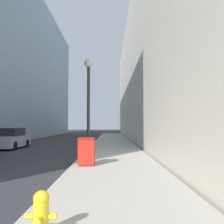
{
  "coord_description": "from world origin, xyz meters",
  "views": [
    {
      "loc": [
        5.35,
        -2.21,
        1.82
      ],
      "look_at": [
        5.47,
        19.79,
        2.98
      ],
      "focal_mm": 40.0,
      "sensor_mm": 36.0,
      "label": 1
    }
  ],
  "objects_px": {
    "fire_hydrant": "(41,212)",
    "lamppost": "(88,95)",
    "trash_bin": "(87,151)",
    "parked_sedan_near": "(10,139)"
  },
  "relations": [
    {
      "from": "fire_hydrant",
      "to": "lamppost",
      "type": "relative_size",
      "value": 0.12
    },
    {
      "from": "trash_bin",
      "to": "parked_sedan_near",
      "type": "xyz_separation_m",
      "value": [
        -6.85,
        8.98,
        0.01
      ]
    },
    {
      "from": "fire_hydrant",
      "to": "trash_bin",
      "type": "xyz_separation_m",
      "value": [
        0.05,
        6.63,
        0.24
      ]
    },
    {
      "from": "fire_hydrant",
      "to": "trash_bin",
      "type": "relative_size",
      "value": 0.59
    },
    {
      "from": "lamppost",
      "to": "fire_hydrant",
      "type": "bearing_deg",
      "value": -88.91
    },
    {
      "from": "trash_bin",
      "to": "lamppost",
      "type": "distance_m",
      "value": 4.5
    },
    {
      "from": "fire_hydrant",
      "to": "lamppost",
      "type": "bearing_deg",
      "value": 91.09
    },
    {
      "from": "parked_sedan_near",
      "to": "trash_bin",
      "type": "bearing_deg",
      "value": -52.67
    },
    {
      "from": "fire_hydrant",
      "to": "parked_sedan_near",
      "type": "distance_m",
      "value": 17.04
    },
    {
      "from": "lamppost",
      "to": "parked_sedan_near",
      "type": "xyz_separation_m",
      "value": [
        -6.61,
        5.47,
        -2.79
      ]
    }
  ]
}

